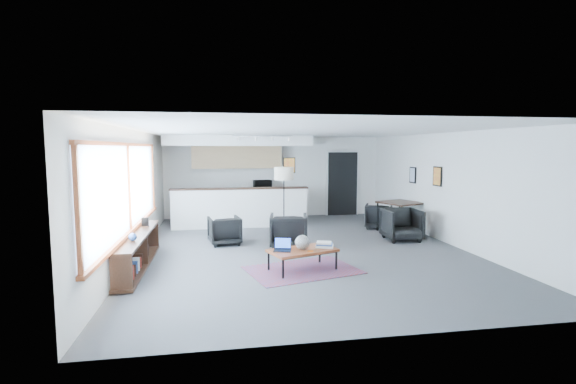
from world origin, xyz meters
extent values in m
cube|color=#49494C|center=(0.00, 0.00, -0.01)|extent=(7.00, 9.00, 0.01)
cube|color=white|center=(0.00, 0.00, 2.60)|extent=(7.00, 9.00, 0.01)
cube|color=silver|center=(0.00, 4.50, 1.30)|extent=(7.00, 0.01, 2.60)
cube|color=silver|center=(0.00, -4.50, 1.30)|extent=(7.00, 0.01, 2.60)
cube|color=silver|center=(-3.50, 0.00, 1.30)|extent=(0.01, 9.00, 2.60)
cube|color=silver|center=(3.50, 0.00, 1.30)|extent=(0.01, 9.00, 2.60)
cube|color=#8CBFFF|center=(-3.47, -0.90, 1.50)|extent=(0.02, 5.80, 1.55)
cube|color=brown|center=(-3.44, -0.90, 0.70)|extent=(0.10, 5.95, 0.06)
cube|color=brown|center=(-3.45, -0.90, 2.30)|extent=(0.06, 5.95, 0.06)
cube|color=brown|center=(-3.45, -3.80, 1.50)|extent=(0.06, 0.06, 1.60)
cube|color=brown|center=(-3.45, -0.90, 1.50)|extent=(0.06, 0.06, 1.60)
cube|color=brown|center=(-3.45, 2.00, 1.50)|extent=(0.06, 0.06, 1.60)
cube|color=black|center=(-3.30, -1.00, 0.62)|extent=(0.35, 3.00, 0.05)
cube|color=black|center=(-3.30, -1.00, 0.05)|extent=(0.35, 3.00, 0.05)
cube|color=black|center=(-3.30, -2.45, 0.33)|extent=(0.33, 0.04, 0.55)
cube|color=black|center=(-3.30, -1.00, 0.33)|extent=(0.33, 0.04, 0.55)
cube|color=black|center=(-3.30, 0.45, 0.33)|extent=(0.33, 0.04, 0.55)
cube|color=#3359A5|center=(-3.30, -2.30, 0.17)|extent=(0.18, 0.04, 0.20)
cube|color=silver|center=(-3.30, -2.13, 0.18)|extent=(0.18, 0.04, 0.22)
cube|color=maroon|center=(-3.30, -1.96, 0.20)|extent=(0.18, 0.04, 0.24)
cube|color=black|center=(-3.30, -1.79, 0.17)|extent=(0.18, 0.04, 0.20)
cube|color=#3359A5|center=(-3.30, -1.62, 0.18)|extent=(0.18, 0.04, 0.22)
cube|color=silver|center=(-3.30, -1.45, 0.20)|extent=(0.18, 0.04, 0.24)
cube|color=maroon|center=(-3.30, -1.28, 0.17)|extent=(0.18, 0.04, 0.20)
cube|color=black|center=(-3.30, -1.11, 0.18)|extent=(0.18, 0.04, 0.22)
cube|color=#3359A5|center=(-3.30, -0.94, 0.20)|extent=(0.18, 0.03, 0.24)
cube|color=silver|center=(-3.30, -0.77, 0.17)|extent=(0.18, 0.03, 0.20)
cube|color=maroon|center=(-3.30, -0.60, 0.18)|extent=(0.18, 0.03, 0.22)
cube|color=black|center=(-3.30, -0.43, 0.20)|extent=(0.18, 0.04, 0.24)
cube|color=black|center=(-3.30, -0.20, 0.73)|extent=(0.14, 0.02, 0.18)
sphere|color=#264C99|center=(-3.28, -1.60, 0.71)|extent=(0.14, 0.14, 0.14)
cube|color=white|center=(-1.20, 2.70, 0.55)|extent=(3.80, 0.25, 1.10)
cube|color=black|center=(-1.20, 2.70, 1.11)|extent=(3.85, 0.32, 0.04)
cube|color=white|center=(-1.20, 4.15, 0.45)|extent=(3.80, 0.60, 0.90)
cube|color=#2D2D2D|center=(-1.20, 4.15, 0.91)|extent=(3.82, 0.62, 0.04)
cube|color=tan|center=(-1.20, 4.30, 1.95)|extent=(2.80, 0.35, 0.70)
cube|color=white|center=(-1.20, 3.60, 2.45)|extent=(4.20, 1.80, 0.30)
cube|color=black|center=(0.20, 2.71, 1.75)|extent=(0.35, 0.03, 0.45)
cube|color=orange|center=(0.20, 2.69, 1.75)|extent=(0.30, 0.01, 0.40)
cube|color=black|center=(2.30, 4.42, 1.05)|extent=(1.00, 0.12, 2.10)
cube|color=white|center=(1.78, 4.43, 1.05)|extent=(0.06, 0.10, 2.10)
cube|color=white|center=(2.82, 4.43, 1.05)|extent=(0.06, 0.10, 2.10)
cube|color=white|center=(2.30, 4.43, 2.12)|extent=(1.10, 0.10, 0.06)
cube|color=silver|center=(-0.60, 2.20, 2.56)|extent=(1.60, 0.04, 0.04)
cylinder|color=silver|center=(-1.25, 2.20, 2.48)|extent=(0.07, 0.07, 0.09)
cylinder|color=silver|center=(-0.80, 2.20, 2.48)|extent=(0.07, 0.07, 0.09)
cylinder|color=silver|center=(-0.35, 2.20, 2.48)|extent=(0.07, 0.07, 0.09)
cylinder|color=silver|center=(0.10, 2.20, 2.48)|extent=(0.07, 0.07, 0.09)
cube|color=black|center=(3.47, 0.40, 1.55)|extent=(0.03, 0.38, 0.48)
cube|color=orange|center=(3.46, 0.40, 1.55)|extent=(0.00, 0.32, 0.42)
cube|color=black|center=(3.47, 1.70, 1.50)|extent=(0.03, 0.34, 0.44)
cube|color=#859FC5|center=(3.46, 1.70, 1.50)|extent=(0.00, 0.28, 0.38)
cube|color=#5E3249|center=(-0.31, -1.67, 0.01)|extent=(2.23, 1.78, 0.01)
cube|color=brown|center=(-0.31, -1.67, 0.37)|extent=(1.35, 1.01, 0.05)
cube|color=black|center=(-0.75, -2.12, 0.18)|extent=(0.04, 0.04, 0.35)
cube|color=black|center=(-0.93, -1.59, 0.18)|extent=(0.04, 0.04, 0.35)
cube|color=black|center=(0.31, -1.75, 0.18)|extent=(0.04, 0.04, 0.35)
cube|color=black|center=(0.12, -1.22, 0.18)|extent=(0.04, 0.04, 0.35)
cube|color=black|center=(-0.22, -1.93, 0.34)|extent=(1.10, 0.40, 0.03)
cube|color=black|center=(-0.40, -1.41, 0.34)|extent=(1.10, 0.40, 0.03)
cube|color=black|center=(-0.70, -1.73, 0.40)|extent=(0.35, 0.29, 0.02)
cube|color=black|center=(-0.67, -1.62, 0.51)|extent=(0.31, 0.13, 0.20)
cube|color=blue|center=(-0.67, -1.62, 0.51)|extent=(0.28, 0.11, 0.17)
sphere|color=gray|center=(-0.32, -1.69, 0.53)|extent=(0.26, 0.26, 0.26)
cube|color=silver|center=(0.13, -1.57, 0.41)|extent=(0.39, 0.35, 0.04)
cube|color=#3359A5|center=(0.13, -1.57, 0.45)|extent=(0.35, 0.32, 0.03)
cube|color=silver|center=(0.11, -1.58, 0.48)|extent=(0.33, 0.29, 0.03)
cube|color=#E5590C|center=(-0.20, -1.85, 0.40)|extent=(0.13, 0.13, 0.01)
imported|color=black|center=(-1.68, 0.69, 0.36)|extent=(0.79, 0.76, 0.72)
imported|color=black|center=(-0.27, 0.13, 0.42)|extent=(0.93, 0.89, 0.84)
cylinder|color=black|center=(-0.13, 1.64, 0.02)|extent=(0.40, 0.40, 0.03)
cylinder|color=black|center=(-0.13, 1.64, 0.76)|extent=(0.03, 0.03, 1.47)
cylinder|color=beige|center=(-0.13, 1.64, 1.58)|extent=(0.65, 0.65, 0.33)
cube|color=black|center=(3.00, 1.40, 0.78)|extent=(1.25, 1.25, 0.04)
cylinder|color=black|center=(2.77, 0.84, 0.38)|extent=(0.06, 0.06, 0.76)
cylinder|color=black|center=(2.45, 1.63, 0.38)|extent=(0.06, 0.06, 0.76)
cylinder|color=black|center=(3.55, 1.17, 0.38)|extent=(0.06, 0.06, 0.76)
cylinder|color=black|center=(3.23, 1.95, 0.38)|extent=(0.06, 0.06, 0.76)
imported|color=black|center=(2.57, 0.38, 0.36)|extent=(0.72, 0.68, 0.72)
imported|color=black|center=(2.61, 1.95, 0.32)|extent=(0.80, 0.78, 0.64)
imported|color=black|center=(-0.42, 4.15, 1.11)|extent=(0.57, 0.38, 0.36)
camera|label=1|loc=(-1.83, -8.98, 2.23)|focal=26.00mm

